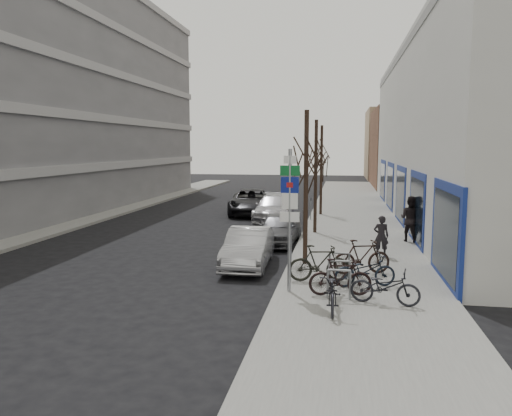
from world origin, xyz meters
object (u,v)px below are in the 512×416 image
at_px(tree_far, 322,149).
at_px(meter_mid, 303,221).
at_px(tree_mid, 316,150).
at_px(bike_rack, 339,271).
at_px(bike_mid_curb, 365,268).
at_px(pedestrian_near, 381,236).
at_px(highway_sign_pole, 290,211).
at_px(meter_back, 311,206).
at_px(bike_mid_inner, 319,263).
at_px(bike_far_inner, 362,256).
at_px(parked_car_back, 274,208).
at_px(meter_front, 291,244).
at_px(parked_car_front, 248,248).
at_px(bike_far_curb, 385,284).
at_px(bike_near_left, 333,288).
at_px(tree_near, 306,151).
at_px(lane_car, 251,202).
at_px(pedestrian_far, 411,218).
at_px(parked_car_mid, 279,228).

xyz_separation_m(tree_far, meter_mid, (-0.45, -8.00, -3.19)).
bearing_deg(tree_mid, bike_rack, -82.72).
relative_size(tree_mid, bike_mid_curb, 2.98).
relative_size(bike_rack, pedestrian_near, 1.46).
bearing_deg(highway_sign_pole, meter_back, 91.02).
distance_m(tree_far, bike_mid_inner, 15.67).
bearing_deg(bike_rack, meter_mid, 101.80).
height_order(tree_mid, bike_far_inner, tree_mid).
relative_size(tree_mid, pedestrian_near, 3.56).
xyz_separation_m(tree_far, parked_car_back, (-2.58, -2.09, -3.37)).
distance_m(meter_back, bike_mid_curb, 13.37).
relative_size(tree_mid, meter_back, 4.33).
height_order(highway_sign_pole, meter_front, highway_sign_pole).
bearing_deg(parked_car_front, bike_far_curb, -44.28).
xyz_separation_m(bike_mid_curb, bike_mid_inner, (-1.35, 0.36, 0.02)).
bearing_deg(meter_mid, meter_back, 90.00).
bearing_deg(meter_mid, bike_near_left, -81.39).
bearing_deg(tree_near, tree_mid, 90.00).
bearing_deg(lane_car, parked_car_front, -87.04).
bearing_deg(pedestrian_near, meter_mid, -46.15).
distance_m(tree_mid, lane_car, 8.80).
height_order(tree_mid, parked_car_front, tree_mid).
bearing_deg(bike_near_left, bike_rack, 83.99).
bearing_deg(pedestrian_far, pedestrian_near, 101.99).
bearing_deg(tree_far, parked_car_front, -98.60).
distance_m(bike_far_curb, bike_far_inner, 3.11).
relative_size(highway_sign_pole, bike_mid_inner, 2.20).
bearing_deg(pedestrian_near, highway_sign_pole, 60.95).
xyz_separation_m(highway_sign_pole, bike_mid_inner, (0.80, 1.22, -1.73)).
height_order(bike_near_left, bike_far_curb, bike_near_left).
bearing_deg(bike_far_inner, highway_sign_pole, 120.64).
relative_size(meter_back, bike_near_left, 0.68).
relative_size(meter_mid, bike_mid_inner, 0.66).
xyz_separation_m(bike_rack, tree_mid, (-1.20, 9.40, 3.44)).
relative_size(meter_back, bike_mid_inner, 0.66).
distance_m(tree_far, bike_mid_curb, 16.13).
bearing_deg(meter_back, tree_near, -87.55).
distance_m(meter_mid, parked_car_mid, 1.35).
bearing_deg(meter_front, pedestrian_far, 49.16).
bearing_deg(bike_mid_curb, meter_front, 32.04).
distance_m(meter_front, meter_back, 11.00).
bearing_deg(bike_near_left, tree_near, 100.04).
xyz_separation_m(meter_front, meter_mid, (0.00, 5.50, 0.00)).
relative_size(bike_rack, bike_mid_inner, 1.18).
distance_m(tree_near, bike_far_curb, 5.95).
distance_m(bike_far_curb, parked_car_back, 15.95).
bearing_deg(bike_mid_curb, pedestrian_far, -32.68).
bearing_deg(parked_car_mid, bike_near_left, -71.54).
bearing_deg(tree_mid, pedestrian_far, -21.09).
xyz_separation_m(meter_back, bike_far_curb, (2.85, -14.75, -0.22)).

